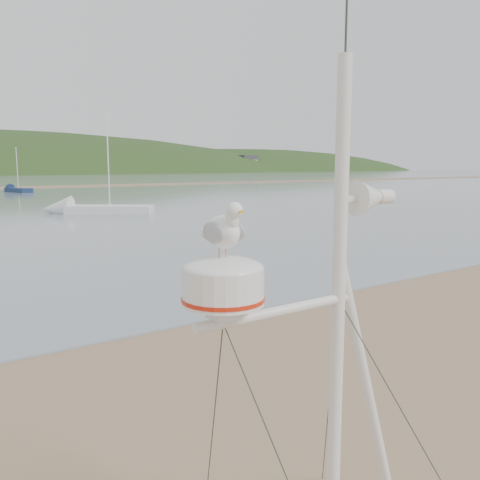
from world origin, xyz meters
TOP-DOWN VIEW (x-y plane):
  - mast_rig at (1.38, -1.92)m, footprint 2.00×2.14m
  - sailboat_blue_far at (11.64, 58.64)m, footprint 2.68×5.60m
  - sailboat_white_near at (9.34, 27.71)m, footprint 6.61×5.59m

SIDE VIEW (x-z plane):
  - sailboat_white_near at x=9.34m, z-range -3.18..3.78m
  - sailboat_blue_far at x=11.64m, z-range -2.43..3.04m
  - mast_rig at x=1.38m, z-range -1.17..3.35m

